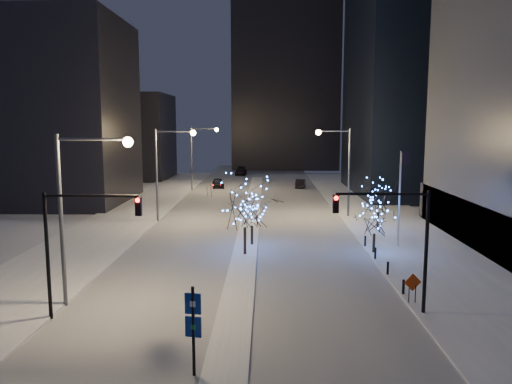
{
  "coord_description": "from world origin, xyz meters",
  "views": [
    {
      "loc": [
        1.73,
        -25.76,
        10.61
      ],
      "look_at": [
        0.89,
        14.59,
        5.0
      ],
      "focal_mm": 35.0,
      "sensor_mm": 36.0,
      "label": 1
    }
  ],
  "objects_px": {
    "traffic_signal_east": "(398,231)",
    "holiday_tree_median_near": "(245,204)",
    "car_far": "(241,171)",
    "holiday_tree_plaza_near": "(375,219)",
    "construction_sign": "(413,285)",
    "street_lamp_w_near": "(78,196)",
    "car_mid": "(301,183)",
    "holiday_tree_median_far": "(252,213)",
    "wayfinding_sign": "(193,322)",
    "traffic_signal_west": "(75,234)",
    "car_near": "(218,183)",
    "street_lamp_w_far": "(198,149)",
    "street_lamp_w_mid": "(166,162)",
    "holiday_tree_plaza_far": "(378,198)",
    "street_lamp_east": "(341,160)"
  },
  "relations": [
    {
      "from": "holiday_tree_median_far",
      "to": "holiday_tree_plaza_far",
      "type": "xyz_separation_m",
      "value": [
        12.24,
        6.29,
        0.37
      ]
    },
    {
      "from": "holiday_tree_median_near",
      "to": "holiday_tree_median_far",
      "type": "xyz_separation_m",
      "value": [
        0.47,
        3.24,
        -1.28
      ]
    },
    {
      "from": "holiday_tree_median_far",
      "to": "holiday_tree_plaza_near",
      "type": "distance_m",
      "value": 10.3
    },
    {
      "from": "traffic_signal_west",
      "to": "traffic_signal_east",
      "type": "distance_m",
      "value": 17.41
    },
    {
      "from": "wayfinding_sign",
      "to": "street_lamp_w_far",
      "type": "bearing_deg",
      "value": 108.8
    },
    {
      "from": "car_far",
      "to": "holiday_tree_median_near",
      "type": "height_order",
      "value": "holiday_tree_median_near"
    },
    {
      "from": "street_lamp_w_near",
      "to": "car_mid",
      "type": "distance_m",
      "value": 56.57
    },
    {
      "from": "street_lamp_east",
      "to": "holiday_tree_plaza_far",
      "type": "distance_m",
      "value": 8.32
    },
    {
      "from": "car_near",
      "to": "holiday_tree_median_far",
      "type": "distance_m",
      "value": 39.44
    },
    {
      "from": "holiday_tree_median_near",
      "to": "street_lamp_w_mid",
      "type": "bearing_deg",
      "value": 123.08
    },
    {
      "from": "street_lamp_east",
      "to": "holiday_tree_median_near",
      "type": "xyz_separation_m",
      "value": [
        -10.06,
        -16.76,
        -2.22
      ]
    },
    {
      "from": "holiday_tree_plaza_near",
      "to": "holiday_tree_plaza_far",
      "type": "bearing_deg",
      "value": 75.66
    },
    {
      "from": "street_lamp_w_near",
      "to": "car_far",
      "type": "relative_size",
      "value": 1.86
    },
    {
      "from": "car_far",
      "to": "traffic_signal_east",
      "type": "bearing_deg",
      "value": -79.12
    },
    {
      "from": "construction_sign",
      "to": "car_near",
      "type": "bearing_deg",
      "value": 96.15
    },
    {
      "from": "street_lamp_w_near",
      "to": "holiday_tree_plaza_near",
      "type": "height_order",
      "value": "street_lamp_w_near"
    },
    {
      "from": "traffic_signal_east",
      "to": "holiday_tree_median_near",
      "type": "distance_m",
      "value": 15.16
    },
    {
      "from": "car_far",
      "to": "wayfinding_sign",
      "type": "relative_size",
      "value": 1.38
    },
    {
      "from": "holiday_tree_median_far",
      "to": "street_lamp_w_near",
      "type": "bearing_deg",
      "value": -123.1
    },
    {
      "from": "holiday_tree_median_far",
      "to": "holiday_tree_median_near",
      "type": "bearing_deg",
      "value": -98.33
    },
    {
      "from": "street_lamp_w_mid",
      "to": "holiday_tree_plaza_far",
      "type": "relative_size",
      "value": 2.02
    },
    {
      "from": "street_lamp_w_near",
      "to": "holiday_tree_median_near",
      "type": "bearing_deg",
      "value": 51.43
    },
    {
      "from": "holiday_tree_median_far",
      "to": "wayfinding_sign",
      "type": "distance_m",
      "value": 22.56
    },
    {
      "from": "construction_sign",
      "to": "traffic_signal_west",
      "type": "bearing_deg",
      "value": 176.41
    },
    {
      "from": "street_lamp_w_far",
      "to": "car_near",
      "type": "distance_m",
      "value": 7.14
    },
    {
      "from": "car_mid",
      "to": "holiday_tree_median_far",
      "type": "distance_m",
      "value": 40.04
    },
    {
      "from": "holiday_tree_plaza_near",
      "to": "holiday_tree_plaza_far",
      "type": "relative_size",
      "value": 0.85
    },
    {
      "from": "holiday_tree_plaza_near",
      "to": "construction_sign",
      "type": "bearing_deg",
      "value": -91.0
    },
    {
      "from": "holiday_tree_median_far",
      "to": "holiday_tree_plaza_near",
      "type": "xyz_separation_m",
      "value": [
        10.0,
        -2.48,
        -0.04
      ]
    },
    {
      "from": "traffic_signal_west",
      "to": "holiday_tree_median_far",
      "type": "bearing_deg",
      "value": 61.52
    },
    {
      "from": "traffic_signal_west",
      "to": "holiday_tree_plaza_far",
      "type": "distance_m",
      "value": 31.13
    },
    {
      "from": "construction_sign",
      "to": "street_lamp_w_far",
      "type": "bearing_deg",
      "value": 100.04
    },
    {
      "from": "car_mid",
      "to": "holiday_tree_plaza_far",
      "type": "bearing_deg",
      "value": 106.73
    },
    {
      "from": "traffic_signal_east",
      "to": "holiday_tree_median_near",
      "type": "xyz_separation_m",
      "value": [
        -8.91,
        12.25,
        -0.53
      ]
    },
    {
      "from": "traffic_signal_east",
      "to": "holiday_tree_plaza_near",
      "type": "relative_size",
      "value": 1.66
    },
    {
      "from": "street_lamp_w_far",
      "to": "holiday_tree_median_near",
      "type": "xyz_separation_m",
      "value": [
        8.96,
        -38.76,
        -2.27
      ]
    },
    {
      "from": "holiday_tree_plaza_near",
      "to": "car_far",
      "type": "bearing_deg",
      "value": 102.72
    },
    {
      "from": "street_lamp_w_near",
      "to": "street_lamp_w_mid",
      "type": "xyz_separation_m",
      "value": [
        0.0,
        25.0,
        0.0
      ]
    },
    {
      "from": "traffic_signal_west",
      "to": "holiday_tree_plaza_far",
      "type": "bearing_deg",
      "value": 47.08
    },
    {
      "from": "street_lamp_w_mid",
      "to": "traffic_signal_east",
      "type": "xyz_separation_m",
      "value": [
        17.88,
        -26.0,
        -1.74
      ]
    },
    {
      "from": "car_far",
      "to": "holiday_tree_median_far",
      "type": "height_order",
      "value": "holiday_tree_median_far"
    },
    {
      "from": "construction_sign",
      "to": "street_lamp_w_mid",
      "type": "bearing_deg",
      "value": 116.94
    },
    {
      "from": "street_lamp_east",
      "to": "holiday_tree_plaza_far",
      "type": "bearing_deg",
      "value": -69.82
    },
    {
      "from": "traffic_signal_west",
      "to": "car_near",
      "type": "height_order",
      "value": "traffic_signal_west"
    },
    {
      "from": "traffic_signal_east",
      "to": "holiday_tree_median_far",
      "type": "distance_m",
      "value": 17.73
    },
    {
      "from": "wayfinding_sign",
      "to": "construction_sign",
      "type": "xyz_separation_m",
      "value": [
        11.6,
        8.5,
        -1.18
      ]
    },
    {
      "from": "traffic_signal_west",
      "to": "car_near",
      "type": "bearing_deg",
      "value": 87.66
    },
    {
      "from": "holiday_tree_plaza_near",
      "to": "wayfinding_sign",
      "type": "height_order",
      "value": "holiday_tree_plaza_near"
    },
    {
      "from": "holiday_tree_plaza_near",
      "to": "construction_sign",
      "type": "relative_size",
      "value": 2.39
    },
    {
      "from": "car_mid",
      "to": "street_lamp_w_far",
      "type": "bearing_deg",
      "value": 20.84
    }
  ]
}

